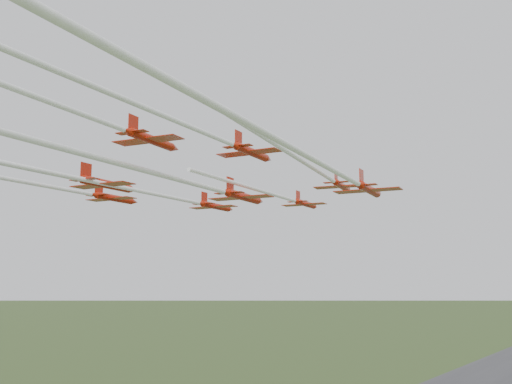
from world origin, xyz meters
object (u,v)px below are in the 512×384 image
Objects in this scene: jet_row3_left at (63,189)px; jet_row4_left at (53,173)px; jet_lead at (285,198)px; jet_trail_solo at (18,90)px; jet_row3_right at (324,165)px; jet_row4_right at (176,121)px; jet_row2_left at (148,193)px; jet_row2_right at (318,171)px; jet_row3_mid at (181,180)px.

jet_row4_left is (11.12, -9.40, -0.27)m from jet_row3_left.
jet_row4_left is (-6.89, -41.62, -1.16)m from jet_lead.
jet_trail_solo reaches higher than jet_lead.
jet_row3_right is 1.13× the size of jet_row4_right.
jet_row2_left is 12.38m from jet_row3_left.
jet_row2_right reaches higher than jet_row2_left.
jet_row2_right is 1.16× the size of jet_row4_left.
jet_trail_solo is (11.67, -57.68, 1.34)m from jet_lead.
jet_lead reaches higher than jet_row3_left.
jet_row3_right is (43.26, 1.34, -1.31)m from jet_row3_left.
jet_row4_left is at bearing -146.86° from jet_row3_mid.
jet_trail_solo is at bearing -84.67° from jet_row3_mid.
jet_row2_left is at bearing 109.88° from jet_trail_solo.
jet_row2_right is at bearing 73.66° from jet_trail_solo.
jet_row3_left is 43.30m from jet_row3_right.
jet_trail_solo reaches higher than jet_row2_left.
jet_row2_left is 15.16m from jet_row3_mid.
jet_trail_solo is at bearing -109.25° from jet_row2_right.
jet_lead is 0.67× the size of jet_trail_solo.
jet_row4_left reaches higher than jet_row3_mid.
jet_row4_right is 15.24m from jet_trail_solo.
jet_row3_right is (25.24, -30.87, -2.20)m from jet_lead.
jet_row2_right is 1.11× the size of jet_row3_left.
jet_row2_left is 34.67m from jet_row3_right.
jet_row4_left is at bearing 127.78° from jet_trail_solo.
jet_row2_left is 1.03× the size of jet_trail_solo.
jet_row4_left is 22.41m from jet_row4_right.
jet_row3_left is (-9.28, -8.19, 0.36)m from jet_row2_left.
jet_row3_right is at bearing 41.60° from jet_row4_right.
jet_row4_right reaches higher than jet_trail_solo.
jet_row4_left is at bearing -172.09° from jet_row3_right.
jet_row2_left is at bearing 32.74° from jet_row3_left.
jet_lead is at bearing 62.55° from jet_row2_left.
jet_trail_solo is at bearing -49.13° from jet_row4_left.
jet_row2_left is at bearing -173.86° from jet_row2_right.
jet_row3_mid is at bearing -34.91° from jet_row2_left.
jet_lead reaches higher than jet_row3_right.
jet_lead is at bearing 90.08° from jet_trail_solo.
jet_trail_solo is (6.96, -26.66, 3.06)m from jet_row3_mid.
jet_row3_left is 35.09m from jet_row4_right.
jet_row4_right is at bearing 64.76° from jet_trail_solo.
jet_lead is 0.94× the size of jet_row4_left.
jet_row4_right is at bearing -26.44° from jet_row3_left.
jet_row3_right is 16.01m from jet_row4_right.
jet_row4_right is (24.06, -18.86, 2.76)m from jet_row2_left.
jet_row4_right is (-0.06, -27.83, 0.78)m from jet_row2_right.
jet_row4_right is (22.22, -1.27, 2.67)m from jet_row4_left.
jet_row2_right is 27.84m from jet_row4_right.
jet_row4_right is at bearing -78.77° from jet_lead.
jet_row2_right is at bearing -52.80° from jet_lead.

